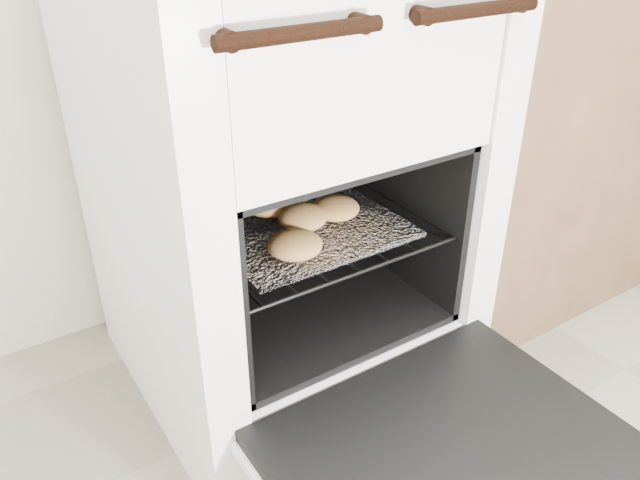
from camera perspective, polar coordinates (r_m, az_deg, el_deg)
The scene contains 6 objects.
stove at distance 1.27m, azimuth -3.84°, elevation 4.98°, with size 0.64×0.71×0.98m.
oven_door at distance 1.08m, azimuth 11.78°, elevation -18.53°, with size 0.57×0.45×0.04m.
oven_rack at distance 1.24m, azimuth -2.14°, elevation 1.44°, with size 0.46×0.45×0.01m.
foil_sheet at distance 1.22m, azimuth -1.63°, elevation 1.31°, with size 0.36×0.32×0.01m, color silver.
baked_rolls at distance 1.23m, azimuth -2.75°, elevation 2.77°, with size 0.27×0.32×0.04m.
counter at distance 1.82m, azimuth 18.42°, elevation 10.70°, with size 0.93×0.62×0.93m, color brown.
Camera 1 is at (-0.57, 0.13, 1.00)m, focal length 35.00 mm.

